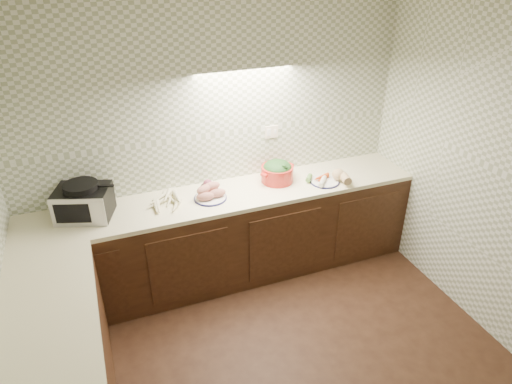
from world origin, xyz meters
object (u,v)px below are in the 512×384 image
object	(u,v)px
onion_bowl	(209,187)
dutch_oven	(277,171)
toaster_oven	(83,202)
veg_plate	(331,177)
sweet_potato_plate	(209,193)
parsnip_pile	(170,199)

from	to	relation	value
onion_bowl	dutch_oven	bearing A→B (deg)	-3.46
toaster_oven	veg_plate	distance (m)	2.21
toaster_oven	sweet_potato_plate	bearing A→B (deg)	14.46
toaster_oven	dutch_oven	size ratio (longest dim) A/B	1.30
sweet_potato_plate	veg_plate	distance (m)	1.16
sweet_potato_plate	dutch_oven	distance (m)	0.70
toaster_oven	veg_plate	size ratio (longest dim) A/B	1.24
onion_bowl	toaster_oven	bearing A→B (deg)	-177.42
onion_bowl	veg_plate	xyz separation A→B (m)	(1.12, -0.24, 0.00)
sweet_potato_plate	parsnip_pile	bearing A→B (deg)	169.97
dutch_oven	veg_plate	distance (m)	0.51
toaster_oven	parsnip_pile	bearing A→B (deg)	17.28
parsnip_pile	sweet_potato_plate	bearing A→B (deg)	-10.03
toaster_oven	veg_plate	bearing A→B (deg)	13.89
sweet_potato_plate	dutch_oven	size ratio (longest dim) A/B	0.74
sweet_potato_plate	onion_bowl	distance (m)	0.13
toaster_oven	veg_plate	xyz separation A→B (m)	(2.20, -0.19, -0.10)
sweet_potato_plate	toaster_oven	bearing A→B (deg)	175.68
parsnip_pile	dutch_oven	world-z (taller)	dutch_oven
dutch_oven	veg_plate	world-z (taller)	dutch_oven
toaster_oven	sweet_potato_plate	size ratio (longest dim) A/B	1.75
parsnip_pile	onion_bowl	world-z (taller)	onion_bowl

